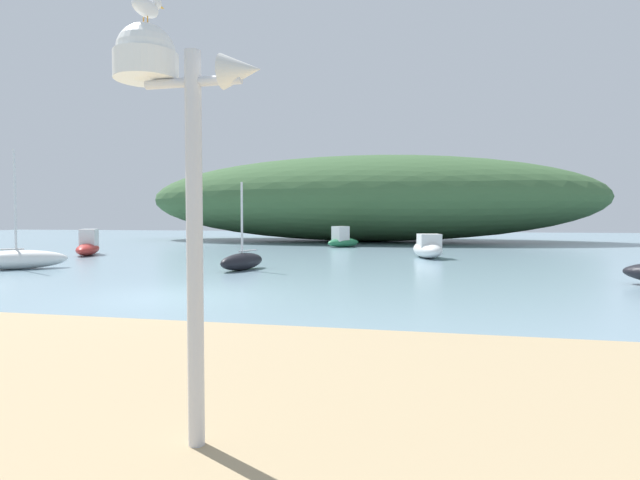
{
  "coord_description": "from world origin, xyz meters",
  "views": [
    {
      "loc": [
        5.82,
        -11.03,
        1.87
      ],
      "look_at": [
        2.31,
        5.1,
        1.16
      ],
      "focal_mm": 28.45,
      "sensor_mm": 36.0,
      "label": 1
    }
  ],
  "objects_px": {
    "motorboat_west_reach": "(342,240)",
    "motorboat_mid_channel": "(88,246)",
    "mast_structure": "(167,104)",
    "sailboat_far_left": "(16,259)",
    "motorboat_by_sandbar": "(428,248)",
    "sailboat_outer_mooring": "(242,261)",
    "seagull_on_radar": "(147,6)"
  },
  "relations": [
    {
      "from": "sailboat_outer_mooring",
      "to": "sailboat_far_left",
      "type": "distance_m",
      "value": 8.32
    },
    {
      "from": "seagull_on_radar",
      "to": "motorboat_mid_channel",
      "type": "bearing_deg",
      "value": 127.95
    },
    {
      "from": "motorboat_west_reach",
      "to": "motorboat_by_sandbar",
      "type": "bearing_deg",
      "value": -55.94
    },
    {
      "from": "motorboat_west_reach",
      "to": "sailboat_outer_mooring",
      "type": "bearing_deg",
      "value": -94.05
    },
    {
      "from": "sailboat_far_left",
      "to": "motorboat_mid_channel",
      "type": "bearing_deg",
      "value": 107.52
    },
    {
      "from": "mast_structure",
      "to": "sailboat_far_left",
      "type": "xyz_separation_m",
      "value": [
        -12.93,
        12.3,
        -2.33
      ]
    },
    {
      "from": "mast_structure",
      "to": "seagull_on_radar",
      "type": "relative_size",
      "value": 9.55
    },
    {
      "from": "motorboat_west_reach",
      "to": "sailboat_far_left",
      "type": "xyz_separation_m",
      "value": [
        -9.25,
        -16.63,
        -0.1
      ]
    },
    {
      "from": "motorboat_mid_channel",
      "to": "sailboat_far_left",
      "type": "xyz_separation_m",
      "value": [
        2.17,
        -6.88,
        -0.09
      ]
    },
    {
      "from": "sailboat_far_left",
      "to": "seagull_on_radar",
      "type": "bearing_deg",
      "value": -43.88
    },
    {
      "from": "seagull_on_radar",
      "to": "motorboat_mid_channel",
      "type": "relative_size",
      "value": 0.1
    },
    {
      "from": "motorboat_west_reach",
      "to": "sailboat_outer_mooring",
      "type": "distance_m",
      "value": 15.16
    },
    {
      "from": "motorboat_by_sandbar",
      "to": "sailboat_outer_mooring",
      "type": "relative_size",
      "value": 1.05
    },
    {
      "from": "motorboat_west_reach",
      "to": "sailboat_far_left",
      "type": "relative_size",
      "value": 0.6
    },
    {
      "from": "seagull_on_radar",
      "to": "sailboat_far_left",
      "type": "bearing_deg",
      "value": 136.12
    },
    {
      "from": "sailboat_far_left",
      "to": "mast_structure",
      "type": "bearing_deg",
      "value": -43.56
    },
    {
      "from": "seagull_on_radar",
      "to": "motorboat_mid_channel",
      "type": "distance_m",
      "value": 24.48
    },
    {
      "from": "sailboat_outer_mooring",
      "to": "sailboat_far_left",
      "type": "height_order",
      "value": "sailboat_far_left"
    },
    {
      "from": "motorboat_by_sandbar",
      "to": "sailboat_far_left",
      "type": "xyz_separation_m",
      "value": [
        -14.7,
        -8.57,
        -0.1
      ]
    },
    {
      "from": "mast_structure",
      "to": "sailboat_outer_mooring",
      "type": "height_order",
      "value": "mast_structure"
    },
    {
      "from": "sailboat_outer_mooring",
      "to": "motorboat_mid_channel",
      "type": "bearing_deg",
      "value": 152.6
    },
    {
      "from": "mast_structure",
      "to": "motorboat_mid_channel",
      "type": "distance_m",
      "value": 24.51
    },
    {
      "from": "mast_structure",
      "to": "sailboat_far_left",
      "type": "distance_m",
      "value": 18.0
    },
    {
      "from": "motorboat_mid_channel",
      "to": "motorboat_west_reach",
      "type": "bearing_deg",
      "value": 40.49
    },
    {
      "from": "motorboat_mid_channel",
      "to": "sailboat_outer_mooring",
      "type": "bearing_deg",
      "value": -27.4
    },
    {
      "from": "motorboat_by_sandbar",
      "to": "sailboat_far_left",
      "type": "bearing_deg",
      "value": -149.77
    },
    {
      "from": "seagull_on_radar",
      "to": "mast_structure",
      "type": "bearing_deg",
      "value": -5.63
    },
    {
      "from": "mast_structure",
      "to": "motorboat_west_reach",
      "type": "height_order",
      "value": "mast_structure"
    },
    {
      "from": "motorboat_west_reach",
      "to": "motorboat_mid_channel",
      "type": "bearing_deg",
      "value": -139.51
    },
    {
      "from": "motorboat_west_reach",
      "to": "motorboat_mid_channel",
      "type": "height_order",
      "value": "motorboat_west_reach"
    },
    {
      "from": "motorboat_west_reach",
      "to": "motorboat_by_sandbar",
      "type": "height_order",
      "value": "motorboat_west_reach"
    },
    {
      "from": "seagull_on_radar",
      "to": "motorboat_west_reach",
      "type": "relative_size",
      "value": 0.12
    }
  ]
}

